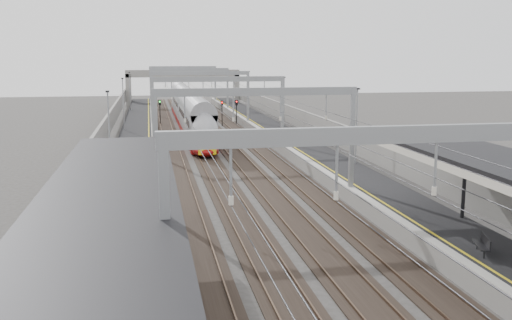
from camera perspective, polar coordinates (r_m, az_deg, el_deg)
name	(u,v)px	position (r m, az deg, el deg)	size (l,w,h in m)	color
platform_left	(137,147)	(58.71, -11.82, 1.28)	(4.00, 120.00, 1.00)	black
platform_right	(291,143)	(60.49, 3.51, 1.75)	(4.00, 120.00, 1.00)	black
tracks	(216,149)	(59.14, -4.03, 1.10)	(11.40, 140.00, 0.20)	black
overhead_line	(208,87)	(65.04, -4.78, 7.33)	(13.00, 140.00, 6.60)	gray
canopy_left	(102,217)	(16.65, -15.12, -5.52)	(4.40, 30.00, 4.24)	black
overbridge	(183,78)	(113.27, -7.31, 8.14)	(22.00, 2.20, 6.90)	gray
wall_left	(104,137)	(58.72, -14.98, 2.24)	(0.30, 120.00, 3.20)	gray
wall_right	(320,132)	(61.18, 6.44, 2.84)	(0.30, 120.00, 3.20)	gray
train	(190,114)	(74.88, -6.64, 4.56)	(2.65, 48.29, 4.19)	maroon
bench	(483,243)	(27.05, 21.78, -7.71)	(0.90, 1.64, 0.82)	black
signal_green	(160,108)	(81.42, -9.59, 5.20)	(0.32, 0.32, 3.48)	black
signal_red_near	(222,108)	(78.95, -3.42, 5.16)	(0.32, 0.32, 3.48)	black
signal_red_far	(236,107)	(80.43, -1.97, 5.27)	(0.32, 0.32, 3.48)	black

